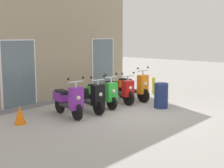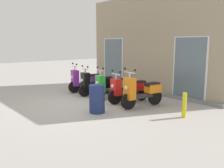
% 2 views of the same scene
% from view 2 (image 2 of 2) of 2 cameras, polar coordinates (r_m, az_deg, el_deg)
% --- Properties ---
extents(ground_plane, '(40.00, 40.00, 0.00)m').
position_cam_2_polar(ground_plane, '(8.27, -6.53, -4.70)').
color(ground_plane, '#A8A39E').
extents(storefront_facade, '(6.88, 0.50, 4.08)m').
position_cam_2_polar(storefront_facade, '(10.21, 8.76, 9.12)').
color(storefront_facade, gray).
rests_on(storefront_facade, ground_plane).
extents(scooter_purple, '(0.71, 1.56, 1.25)m').
position_cam_2_polar(scooter_purple, '(10.17, -6.37, 0.87)').
color(scooter_purple, black).
rests_on(scooter_purple, ground_plane).
extents(scooter_black, '(0.64, 1.55, 1.21)m').
position_cam_2_polar(scooter_black, '(9.48, -3.83, 0.15)').
color(scooter_black, black).
rests_on(scooter_black, ground_plane).
extents(scooter_green, '(0.63, 1.51, 1.21)m').
position_cam_2_polar(scooter_green, '(8.96, -0.17, -0.36)').
color(scooter_green, black).
rests_on(scooter_green, ground_plane).
extents(scooter_red, '(0.70, 1.60, 1.16)m').
position_cam_2_polar(scooter_red, '(8.31, 3.95, -1.25)').
color(scooter_red, black).
rests_on(scooter_red, ground_plane).
extents(scooter_orange, '(0.63, 1.62, 1.30)m').
position_cam_2_polar(scooter_orange, '(7.73, 7.05, -1.88)').
color(scooter_orange, black).
rests_on(scooter_orange, ground_plane).
extents(traffic_cone, '(0.32, 0.32, 0.52)m').
position_cam_2_polar(traffic_cone, '(11.62, -8.66, 0.72)').
color(traffic_cone, orange).
rests_on(traffic_cone, ground_plane).
extents(curb_bollard, '(0.12, 0.12, 0.70)m').
position_cam_2_polar(curb_bollard, '(6.93, 16.98, -4.89)').
color(curb_bollard, yellow).
rests_on(curb_bollard, ground_plane).
extents(trash_bin, '(0.46, 0.46, 0.84)m').
position_cam_2_polar(trash_bin, '(7.09, -3.63, -3.57)').
color(trash_bin, navy).
rests_on(trash_bin, ground_plane).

